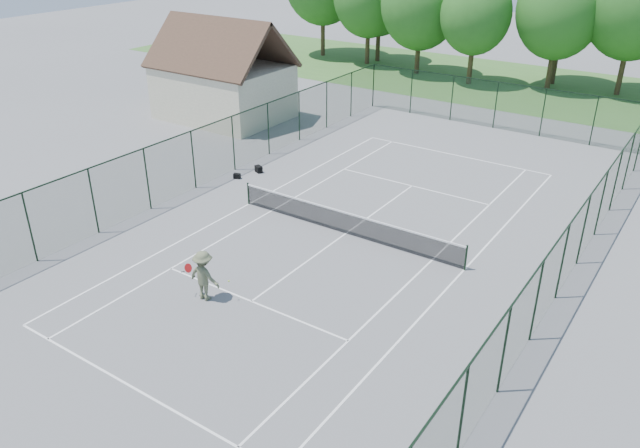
{
  "coord_description": "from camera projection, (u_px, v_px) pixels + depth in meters",
  "views": [
    {
      "loc": [
        12.63,
        -20.58,
        12.58
      ],
      "look_at": [
        0.0,
        -2.0,
        1.3
      ],
      "focal_mm": 35.0,
      "sensor_mm": 36.0,
      "label": 1
    }
  ],
  "objects": [
    {
      "name": "tennis_net",
      "position": [
        346.0,
        222.0,
        26.94
      ],
      "size": [
        11.08,
        0.08,
        1.1
      ],
      "color": "black",
      "rests_on": "ground"
    },
    {
      "name": "sports_bag_a",
      "position": [
        259.0,
        169.0,
        33.53
      ],
      "size": [
        0.52,
        0.42,
        0.36
      ],
      "primitive_type": "cube",
      "rotation": [
        0.0,
        0.0,
        -0.4
      ],
      "color": "black",
      "rests_on": "ground"
    },
    {
      "name": "fence_enclosure",
      "position": [
        346.0,
        201.0,
        26.5
      ],
      "size": [
        18.05,
        36.05,
        3.02
      ],
      "color": "#14321E",
      "rests_on": "ground"
    },
    {
      "name": "tennis_player",
      "position": [
        204.0,
        276.0,
        22.22
      ],
      "size": [
        1.73,
        0.88,
        1.92
      ],
      "color": "#5C6244",
      "rests_on": "ground"
    },
    {
      "name": "grass_far",
      "position": [
        547.0,
        89.0,
        49.37
      ],
      "size": [
        80.0,
        16.0,
        0.01
      ],
      "primitive_type": "cube",
      "color": "#427230",
      "rests_on": "ground"
    },
    {
      "name": "court_lines",
      "position": [
        346.0,
        234.0,
        27.2
      ],
      "size": [
        11.05,
        23.85,
        0.01
      ],
      "color": "white",
      "rests_on": "ground"
    },
    {
      "name": "tree_line_far",
      "position": [
        560.0,
        10.0,
        46.68
      ],
      "size": [
        39.4,
        6.4,
        9.7
      ],
      "color": "#4A3922",
      "rests_on": "ground"
    },
    {
      "name": "ground",
      "position": [
        346.0,
        234.0,
        27.2
      ],
      "size": [
        140.0,
        140.0,
        0.0
      ],
      "primitive_type": "plane",
      "color": "slate",
      "rests_on": "ground"
    },
    {
      "name": "sports_bag_b",
      "position": [
        237.0,
        176.0,
        32.77
      ],
      "size": [
        0.4,
        0.32,
        0.27
      ],
      "primitive_type": "cube",
      "rotation": [
        0.0,
        0.0,
        0.33
      ],
      "color": "black",
      "rests_on": "ground"
    },
    {
      "name": "utility_building",
      "position": [
        222.0,
        71.0,
        41.23
      ],
      "size": [
        8.6,
        6.27,
        6.63
      ],
      "color": "beige",
      "rests_on": "ground"
    }
  ]
}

